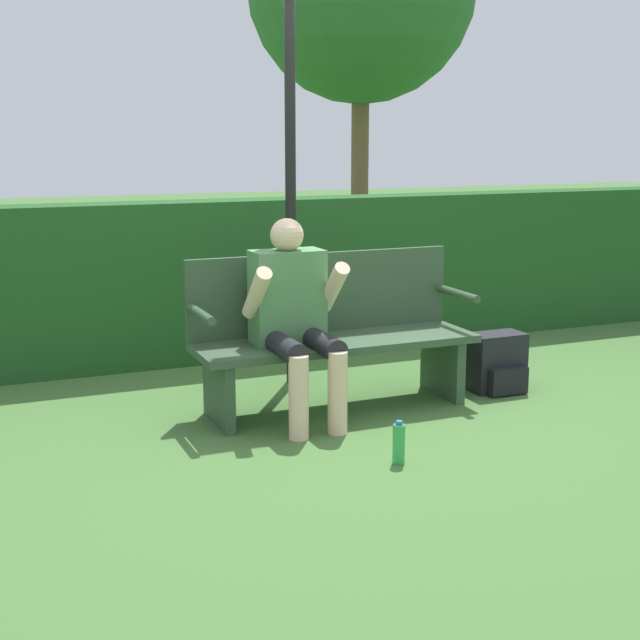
# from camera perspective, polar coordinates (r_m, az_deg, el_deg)

# --- Properties ---
(ground_plane) EXTENTS (40.00, 40.00, 0.00)m
(ground_plane) POSITION_cam_1_polar(r_m,az_deg,el_deg) (5.46, 1.05, -5.70)
(ground_plane) COLOR #426B33
(hedge_back) EXTENTS (12.00, 0.37, 1.17)m
(hedge_back) POSITION_cam_1_polar(r_m,az_deg,el_deg) (6.70, -4.18, 2.71)
(hedge_back) COLOR #1E4C1E
(hedge_back) RESTS_ON ground
(park_bench) EXTENTS (1.72, 0.51, 0.93)m
(park_bench) POSITION_cam_1_polar(r_m,az_deg,el_deg) (5.41, 0.74, -0.87)
(park_bench) COLOR #334C33
(park_bench) RESTS_ON ground
(person_seated) EXTENTS (0.56, 0.63, 1.17)m
(person_seated) POSITION_cam_1_polar(r_m,az_deg,el_deg) (5.14, -1.67, 0.58)
(person_seated) COLOR #4C7F4C
(person_seated) RESTS_ON ground
(backpack) EXTENTS (0.35, 0.28, 0.38)m
(backpack) POSITION_cam_1_polar(r_m,az_deg,el_deg) (5.91, 11.29, -2.76)
(backpack) COLOR black
(backpack) RESTS_ON ground
(water_bottle) EXTENTS (0.06, 0.06, 0.23)m
(water_bottle) POSITION_cam_1_polar(r_m,az_deg,el_deg) (4.58, 5.07, -7.87)
(water_bottle) COLOR green
(water_bottle) RESTS_ON ground
(signpost) EXTENTS (0.45, 0.09, 2.79)m
(signpost) POSITION_cam_1_polar(r_m,az_deg,el_deg) (5.81, -1.89, 11.43)
(signpost) COLOR black
(signpost) RESTS_ON ground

